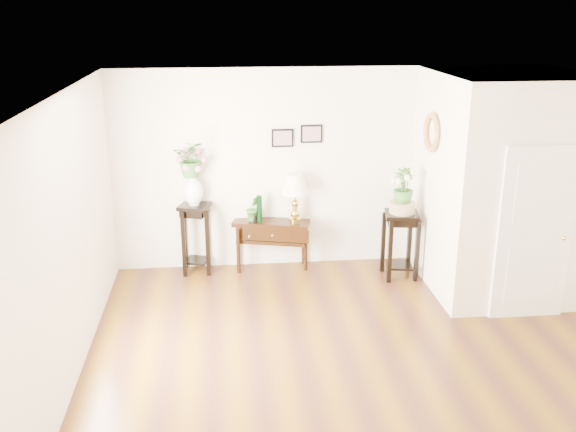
{
  "coord_description": "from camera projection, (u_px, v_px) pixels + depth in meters",
  "views": [
    {
      "loc": [
        -1.49,
        -5.88,
        3.59
      ],
      "look_at": [
        -0.73,
        1.3,
        1.2
      ],
      "focal_mm": 40.0,
      "sensor_mm": 36.0,
      "label": 1
    }
  ],
  "objects": [
    {
      "name": "art_print_left",
      "position": [
        283.0,
        138.0,
        8.76
      ],
      "size": [
        0.3,
        0.02,
        0.25
      ],
      "primitive_type": "cube",
      "color": "black",
      "rests_on": "wall_back"
    },
    {
      "name": "plant_stand_a",
      "position": [
        196.0,
        238.0,
        8.91
      ],
      "size": [
        0.49,
        0.49,
        0.99
      ],
      "primitive_type": "cube",
      "rotation": [
        0.0,
        0.0,
        -0.32
      ],
      "color": "black",
      "rests_on": "floor"
    },
    {
      "name": "door",
      "position": [
        534.0,
        234.0,
        7.44
      ],
      "size": [
        0.9,
        0.05,
        2.1
      ],
      "primitive_type": "cube",
      "color": "silver",
      "rests_on": "floor"
    },
    {
      "name": "ceramic_bowl",
      "position": [
        402.0,
        207.0,
        8.59
      ],
      "size": [
        0.38,
        0.38,
        0.15
      ],
      "primitive_type": "cylinder",
      "rotation": [
        0.0,
        0.0,
        0.12
      ],
      "color": "tan",
      "rests_on": "plant_stand_b"
    },
    {
      "name": "green_vase",
      "position": [
        259.0,
        210.0,
        8.88
      ],
      "size": [
        0.09,
        0.09,
        0.38
      ],
      "primitive_type": "cylinder",
      "rotation": [
        0.0,
        0.0,
        -0.18
      ],
      "color": "black",
      "rests_on": "console_table"
    },
    {
      "name": "wall_left",
      "position": [
        65.0,
        246.0,
        6.09
      ],
      "size": [
        0.02,
        5.5,
        2.8
      ],
      "primitive_type": "cube",
      "color": "silver",
      "rests_on": "ground"
    },
    {
      "name": "lily_arrangement",
      "position": [
        192.0,
        158.0,
        8.55
      ],
      "size": [
        0.54,
        0.5,
        0.51
      ],
      "primitive_type": "imported",
      "rotation": [
        0.0,
        0.0,
        -0.25
      ],
      "color": "#346827",
      "rests_on": "porcelain_vase"
    },
    {
      "name": "plant_stand_b",
      "position": [
        400.0,
        245.0,
        8.76
      ],
      "size": [
        0.5,
        0.5,
        0.92
      ],
      "primitive_type": "cube",
      "rotation": [
        0.0,
        0.0,
        -0.18
      ],
      "color": "black",
      "rests_on": "floor"
    },
    {
      "name": "table_lamp",
      "position": [
        295.0,
        196.0,
        8.88
      ],
      "size": [
        0.47,
        0.47,
        0.67
      ],
      "primitive_type": "cube",
      "rotation": [
        0.0,
        0.0,
        -0.26
      ],
      "color": "gold",
      "rests_on": "console_table"
    },
    {
      "name": "ceiling",
      "position": [
        380.0,
        94.0,
        5.95
      ],
      "size": [
        6.0,
        5.5,
        0.02
      ],
      "primitive_type": "cube",
      "color": "white",
      "rests_on": "ground"
    },
    {
      "name": "narcissus",
      "position": [
        403.0,
        187.0,
        8.5
      ],
      "size": [
        0.36,
        0.36,
        0.49
      ],
      "primitive_type": "imported",
      "rotation": [
        0.0,
        0.0,
        -0.39
      ],
      "color": "#346827",
      "rests_on": "ceramic_bowl"
    },
    {
      "name": "potted_plant",
      "position": [
        253.0,
        209.0,
        8.87
      ],
      "size": [
        0.24,
        0.22,
        0.36
      ],
      "primitive_type": "imported",
      "rotation": [
        0.0,
        0.0,
        0.35
      ],
      "color": "#346827",
      "rests_on": "console_table"
    },
    {
      "name": "floor",
      "position": [
        369.0,
        358.0,
        6.83
      ],
      "size": [
        6.0,
        5.5,
        0.02
      ],
      "primitive_type": "cube",
      "color": "#5D3C0D",
      "rests_on": "ground"
    },
    {
      "name": "console_table",
      "position": [
        271.0,
        245.0,
        9.06
      ],
      "size": [
        1.12,
        0.62,
        0.71
      ],
      "primitive_type": "cube",
      "rotation": [
        0.0,
        0.0,
        -0.26
      ],
      "color": "black",
      "rests_on": "floor"
    },
    {
      "name": "wall_ornament",
      "position": [
        431.0,
        132.0,
        8.1
      ],
      "size": [
        0.07,
        0.51,
        0.51
      ],
      "primitive_type": "torus",
      "rotation": [
        0.0,
        1.57,
        0.0
      ],
      "color": "#A87F43",
      "rests_on": "partition"
    },
    {
      "name": "partition",
      "position": [
        501.0,
        182.0,
        8.28
      ],
      "size": [
        1.8,
        1.95,
        2.8
      ],
      "primitive_type": "cube",
      "color": "silver",
      "rests_on": "floor"
    },
    {
      "name": "art_print_right",
      "position": [
        312.0,
        134.0,
        8.79
      ],
      "size": [
        0.3,
        0.02,
        0.25
      ],
      "primitive_type": "cube",
      "color": "black",
      "rests_on": "wall_back"
    },
    {
      "name": "wall_back",
      "position": [
        329.0,
        168.0,
        8.99
      ],
      "size": [
        6.0,
        0.02,
        2.8
      ],
      "primitive_type": "cube",
      "color": "silver",
      "rests_on": "ground"
    },
    {
      "name": "wall_front",
      "position": [
        482.0,
        393.0,
        3.8
      ],
      "size": [
        6.0,
        0.02,
        2.8
      ],
      "primitive_type": "cube",
      "color": "silver",
      "rests_on": "ground"
    },
    {
      "name": "porcelain_vase",
      "position": [
        193.0,
        189.0,
        8.69
      ],
      "size": [
        0.29,
        0.29,
        0.44
      ],
      "primitive_type": null,
      "rotation": [
        0.0,
        0.0,
        -0.15
      ],
      "color": "silver",
      "rests_on": "plant_stand_a"
    }
  ]
}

